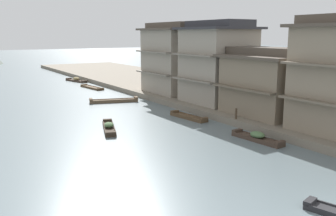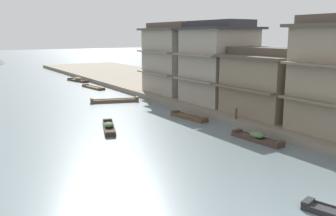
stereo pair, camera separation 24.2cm
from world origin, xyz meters
TOP-DOWN VIEW (x-y plane):
  - riverbank_right at (16.26, 30.00)m, footprint 18.00×110.00m
  - boat_moored_nearest at (5.13, 44.52)m, footprint 1.74×5.64m
  - boat_moored_second at (-2.43, 20.34)m, footprint 2.43×4.87m
  - boat_moored_third at (5.78, 11.38)m, footprint 1.29×4.53m
  - boat_moored_far at (3.22, 32.14)m, footprint 5.72×2.68m
  - boat_midriver_drifting at (5.78, 53.69)m, footprint 2.25×5.44m
  - boat_midriver_upstream at (5.73, 20.32)m, footprint 1.43×4.60m
  - house_waterfront_tall at (11.37, 15.86)m, footprint 6.71×8.05m
  - house_waterfront_narrow at (11.56, 23.27)m, footprint 7.09×7.52m
  - house_waterfront_far at (10.93, 31.66)m, footprint 5.83×8.32m
  - mooring_post_dock_mid at (7.61, 15.77)m, footprint 0.20×0.20m

SIDE VIEW (x-z plane):
  - boat_moored_nearest at x=5.13m, z-range -0.06..0.30m
  - boat_midriver_upstream at x=5.73m, z-range -0.08..0.38m
  - boat_moored_far at x=3.22m, z-range -0.10..0.45m
  - boat_moored_second at x=-2.43m, z-range -0.11..0.55m
  - boat_midriver_drifting at x=5.78m, z-range -0.13..0.63m
  - boat_moored_third at x=5.78m, z-range -0.11..0.61m
  - riverbank_right at x=16.26m, z-range 0.00..0.62m
  - mooring_post_dock_mid at x=7.61m, z-range 0.62..1.56m
  - house_waterfront_tall at x=11.37m, z-range 0.54..6.68m
  - house_waterfront_far at x=10.93m, z-range 0.54..9.28m
  - house_waterfront_narrow at x=11.56m, z-range 0.55..9.29m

